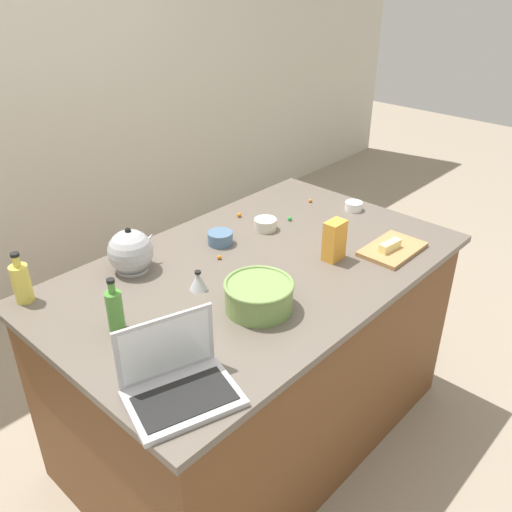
{
  "coord_description": "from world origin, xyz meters",
  "views": [
    {
      "loc": [
        -1.4,
        -1.29,
        2.02
      ],
      "look_at": [
        0.0,
        0.0,
        0.95
      ],
      "focal_mm": 38.49,
      "sensor_mm": 36.0,
      "label": 1
    }
  ],
  "objects_px": {
    "mixing_bowl_large": "(259,295)",
    "kitchen_timer": "(198,281)",
    "laptop": "(177,381)",
    "ramekin_wide": "(220,238)",
    "bottle_oil": "(21,282)",
    "ramekin_small": "(354,206)",
    "candy_bag": "(334,241)",
    "cutting_board": "(392,249)",
    "butter_stick_left": "(390,246)",
    "kettle": "(131,252)",
    "ramekin_medium": "(265,224)",
    "bottle_olive": "(115,309)"
  },
  "relations": [
    {
      "from": "mixing_bowl_large",
      "to": "kitchen_timer",
      "type": "relative_size",
      "value": 3.25
    },
    {
      "from": "kettle",
      "to": "ramekin_medium",
      "type": "distance_m",
      "value": 0.65
    },
    {
      "from": "laptop",
      "to": "bottle_oil",
      "type": "bearing_deg",
      "value": 95.01
    },
    {
      "from": "mixing_bowl_large",
      "to": "bottle_olive",
      "type": "bearing_deg",
      "value": 146.56
    },
    {
      "from": "bottle_olive",
      "to": "butter_stick_left",
      "type": "height_order",
      "value": "bottle_olive"
    },
    {
      "from": "ramekin_medium",
      "to": "candy_bag",
      "type": "distance_m",
      "value": 0.39
    },
    {
      "from": "kitchen_timer",
      "to": "kettle",
      "type": "bearing_deg",
      "value": 105.47
    },
    {
      "from": "laptop",
      "to": "kettle",
      "type": "xyz_separation_m",
      "value": [
        0.33,
        0.67,
        0.03
      ]
    },
    {
      "from": "candy_bag",
      "to": "butter_stick_left",
      "type": "bearing_deg",
      "value": -36.31
    },
    {
      "from": "cutting_board",
      "to": "butter_stick_left",
      "type": "xyz_separation_m",
      "value": [
        -0.03,
        0.0,
        0.03
      ]
    },
    {
      "from": "bottle_olive",
      "to": "kettle",
      "type": "height_order",
      "value": "bottle_olive"
    },
    {
      "from": "kitchen_timer",
      "to": "cutting_board",
      "type": "bearing_deg",
      "value": -26.88
    },
    {
      "from": "laptop",
      "to": "ramekin_small",
      "type": "xyz_separation_m",
      "value": [
        1.41,
        0.35,
        -0.03
      ]
    },
    {
      "from": "ramekin_wide",
      "to": "candy_bag",
      "type": "height_order",
      "value": "candy_bag"
    },
    {
      "from": "cutting_board",
      "to": "ramekin_wide",
      "type": "xyz_separation_m",
      "value": [
        -0.45,
        0.59,
        0.02
      ]
    },
    {
      "from": "bottle_olive",
      "to": "ramekin_medium",
      "type": "bearing_deg",
      "value": 8.58
    },
    {
      "from": "mixing_bowl_large",
      "to": "candy_bag",
      "type": "relative_size",
      "value": 1.47
    },
    {
      "from": "cutting_board",
      "to": "kitchen_timer",
      "type": "height_order",
      "value": "kitchen_timer"
    },
    {
      "from": "ramekin_small",
      "to": "ramekin_wide",
      "type": "distance_m",
      "value": 0.72
    },
    {
      "from": "bottle_oil",
      "to": "butter_stick_left",
      "type": "xyz_separation_m",
      "value": [
        1.21,
        -0.79,
        -0.04
      ]
    },
    {
      "from": "ramekin_small",
      "to": "kitchen_timer",
      "type": "height_order",
      "value": "kitchen_timer"
    },
    {
      "from": "laptop",
      "to": "bottle_olive",
      "type": "xyz_separation_m",
      "value": [
        0.06,
        0.39,
        0.03
      ]
    },
    {
      "from": "cutting_board",
      "to": "ramekin_small",
      "type": "distance_m",
      "value": 0.43
    },
    {
      "from": "cutting_board",
      "to": "candy_bag",
      "type": "bearing_deg",
      "value": 146.95
    },
    {
      "from": "mixing_bowl_large",
      "to": "bottle_olive",
      "type": "xyz_separation_m",
      "value": [
        -0.41,
        0.27,
        0.02
      ]
    },
    {
      "from": "bottle_olive",
      "to": "kitchen_timer",
      "type": "height_order",
      "value": "bottle_olive"
    },
    {
      "from": "mixing_bowl_large",
      "to": "cutting_board",
      "type": "bearing_deg",
      "value": -10.35
    },
    {
      "from": "kettle",
      "to": "kitchen_timer",
      "type": "xyz_separation_m",
      "value": [
        0.08,
        -0.3,
        -0.04
      ]
    },
    {
      "from": "bottle_olive",
      "to": "ramekin_medium",
      "type": "relative_size",
      "value": 1.91
    },
    {
      "from": "mixing_bowl_large",
      "to": "cutting_board",
      "type": "relative_size",
      "value": 0.88
    },
    {
      "from": "candy_bag",
      "to": "laptop",
      "type": "bearing_deg",
      "value": -171.86
    },
    {
      "from": "mixing_bowl_large",
      "to": "ramekin_small",
      "type": "height_order",
      "value": "mixing_bowl_large"
    },
    {
      "from": "kitchen_timer",
      "to": "ramekin_small",
      "type": "bearing_deg",
      "value": -1.43
    },
    {
      "from": "cutting_board",
      "to": "ramekin_small",
      "type": "bearing_deg",
      "value": 56.21
    },
    {
      "from": "ramekin_small",
      "to": "kitchen_timer",
      "type": "bearing_deg",
      "value": 178.57
    },
    {
      "from": "ramekin_medium",
      "to": "ramekin_wide",
      "type": "relative_size",
      "value": 0.94
    },
    {
      "from": "laptop",
      "to": "bottle_olive",
      "type": "relative_size",
      "value": 1.85
    },
    {
      "from": "cutting_board",
      "to": "ramekin_small",
      "type": "xyz_separation_m",
      "value": [
        0.24,
        0.36,
        0.01
      ]
    },
    {
      "from": "laptop",
      "to": "ramekin_wide",
      "type": "xyz_separation_m",
      "value": [
        0.72,
        0.57,
        -0.02
      ]
    },
    {
      "from": "kettle",
      "to": "candy_bag",
      "type": "bearing_deg",
      "value": -41.15
    },
    {
      "from": "ramekin_wide",
      "to": "mixing_bowl_large",
      "type": "bearing_deg",
      "value": -118.78
    },
    {
      "from": "mixing_bowl_large",
      "to": "ramekin_small",
      "type": "xyz_separation_m",
      "value": [
        0.94,
        0.23,
        -0.04
      ]
    },
    {
      "from": "butter_stick_left",
      "to": "ramekin_medium",
      "type": "relative_size",
      "value": 1.07
    },
    {
      "from": "kettle",
      "to": "ramekin_medium",
      "type": "relative_size",
      "value": 2.08
    },
    {
      "from": "bottle_olive",
      "to": "ramekin_medium",
      "type": "xyz_separation_m",
      "value": [
        0.9,
        0.14,
        -0.05
      ]
    },
    {
      "from": "laptop",
      "to": "candy_bag",
      "type": "xyz_separation_m",
      "value": [
        0.95,
        0.14,
        0.04
      ]
    },
    {
      "from": "kettle",
      "to": "ramekin_medium",
      "type": "xyz_separation_m",
      "value": [
        0.63,
        -0.15,
        -0.05
      ]
    },
    {
      "from": "butter_stick_left",
      "to": "laptop",
      "type": "bearing_deg",
      "value": 179.46
    },
    {
      "from": "laptop",
      "to": "ramekin_medium",
      "type": "height_order",
      "value": "laptop"
    },
    {
      "from": "bottle_olive",
      "to": "ramekin_small",
      "type": "distance_m",
      "value": 1.35
    }
  ]
}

